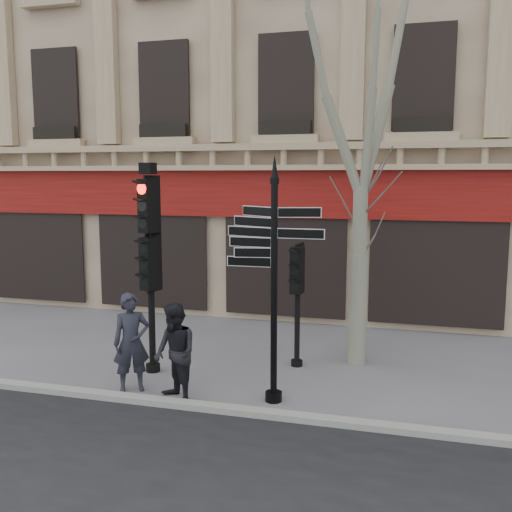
{
  "coord_description": "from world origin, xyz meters",
  "views": [
    {
      "loc": [
        3.36,
        -10.34,
        4.07
      ],
      "look_at": [
        0.35,
        0.6,
        2.48
      ],
      "focal_mm": 40.0,
      "sensor_mm": 36.0,
      "label": 1
    }
  ],
  "objects_px": {
    "traffic_signal_main": "(150,242)",
    "traffic_signal_secondary": "(298,283)",
    "plane_tree": "(364,52)",
    "pedestrian_b": "(175,353)",
    "pedestrian_a": "(131,342)",
    "fingerpost": "(274,239)"
  },
  "relations": [
    {
      "from": "pedestrian_a",
      "to": "pedestrian_b",
      "type": "distance_m",
      "value": 1.05
    },
    {
      "from": "plane_tree",
      "to": "traffic_signal_main",
      "type": "bearing_deg",
      "value": -158.23
    },
    {
      "from": "traffic_signal_secondary",
      "to": "pedestrian_a",
      "type": "height_order",
      "value": "traffic_signal_secondary"
    },
    {
      "from": "traffic_signal_main",
      "to": "traffic_signal_secondary",
      "type": "xyz_separation_m",
      "value": [
        2.85,
        1.14,
        -0.92
      ]
    },
    {
      "from": "fingerpost",
      "to": "pedestrian_b",
      "type": "bearing_deg",
      "value": -154.64
    },
    {
      "from": "pedestrian_b",
      "to": "plane_tree",
      "type": "bearing_deg",
      "value": 85.51
    },
    {
      "from": "fingerpost",
      "to": "traffic_signal_secondary",
      "type": "bearing_deg",
      "value": 98.95
    },
    {
      "from": "pedestrian_b",
      "to": "pedestrian_a",
      "type": "bearing_deg",
      "value": -154.99
    },
    {
      "from": "traffic_signal_main",
      "to": "pedestrian_a",
      "type": "xyz_separation_m",
      "value": [
        0.1,
        -1.1,
        -1.79
      ]
    },
    {
      "from": "fingerpost",
      "to": "pedestrian_a",
      "type": "bearing_deg",
      "value": -166.0
    },
    {
      "from": "pedestrian_a",
      "to": "traffic_signal_secondary",
      "type": "bearing_deg",
      "value": 4.94
    },
    {
      "from": "fingerpost",
      "to": "pedestrian_b",
      "type": "relative_size",
      "value": 2.45
    },
    {
      "from": "traffic_signal_secondary",
      "to": "plane_tree",
      "type": "xyz_separation_m",
      "value": [
        1.23,
        0.49,
        4.76
      ]
    },
    {
      "from": "traffic_signal_secondary",
      "to": "pedestrian_a",
      "type": "xyz_separation_m",
      "value": [
        -2.75,
        -2.24,
        -0.87
      ]
    },
    {
      "from": "traffic_signal_main",
      "to": "pedestrian_b",
      "type": "bearing_deg",
      "value": -38.13
    },
    {
      "from": "traffic_signal_main",
      "to": "pedestrian_a",
      "type": "bearing_deg",
      "value": -71.95
    },
    {
      "from": "traffic_signal_secondary",
      "to": "plane_tree",
      "type": "bearing_deg",
      "value": 30.53
    },
    {
      "from": "traffic_signal_main",
      "to": "plane_tree",
      "type": "bearing_deg",
      "value": 34.59
    },
    {
      "from": "pedestrian_a",
      "to": "pedestrian_b",
      "type": "height_order",
      "value": "pedestrian_a"
    },
    {
      "from": "traffic_signal_secondary",
      "to": "pedestrian_b",
      "type": "distance_m",
      "value": 3.19
    },
    {
      "from": "traffic_signal_main",
      "to": "pedestrian_b",
      "type": "xyz_separation_m",
      "value": [
        1.11,
        -1.37,
        -1.83
      ]
    },
    {
      "from": "traffic_signal_secondary",
      "to": "pedestrian_a",
      "type": "relative_size",
      "value": 1.37
    }
  ]
}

